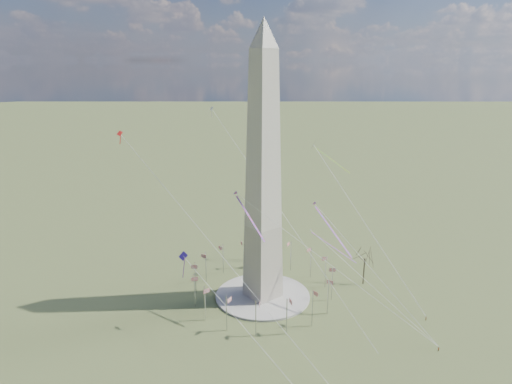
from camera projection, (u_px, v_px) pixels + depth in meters
ground at (263, 296)px, 174.57m from camera, size 2000.00×2000.00×0.00m
plaza at (263, 296)px, 174.46m from camera, size 36.00×36.00×0.80m
washington_monument at (263, 175)px, 161.24m from camera, size 15.56×15.56×100.00m
flagpole_ring at (263, 279)px, 172.55m from camera, size 54.40×54.40×13.00m
tree_near at (365, 257)px, 181.31m from camera, size 9.56×9.56×16.72m
person_east at (426, 318)px, 158.26m from camera, size 0.65×0.49×1.63m
person_centre at (439, 349)px, 141.60m from camera, size 0.90×0.42×1.50m
kite_delta_black at (316, 147)px, 196.18m from camera, size 14.85×16.35×14.84m
kite_diamond_purple at (183, 259)px, 148.95m from camera, size 2.03×3.18×9.72m
kite_streamer_left at (327, 222)px, 166.34m from camera, size 4.12×21.77×14.97m
kite_streamer_mid at (246, 210)px, 155.85m from camera, size 3.25×18.91×12.99m
kite_streamer_right at (327, 242)px, 183.45m from camera, size 12.59×16.35×13.39m
kite_small_red at (120, 135)px, 163.90m from camera, size 1.82×1.63×4.99m
kite_small_white at (212, 110)px, 194.60m from camera, size 1.54×2.22×4.64m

